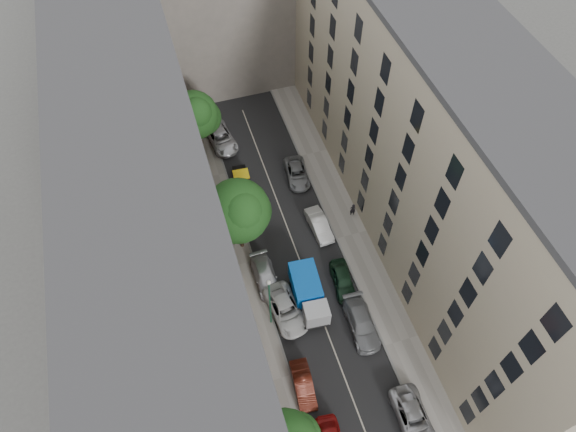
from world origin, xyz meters
name	(u,v)px	position (x,y,z in m)	size (l,w,h in m)	color
ground	(296,250)	(0.00, 0.00, 0.00)	(120.00, 120.00, 0.00)	#4C4C49
road_surface	(296,250)	(0.00, 0.00, 0.01)	(8.00, 44.00, 0.02)	black
sidewalk_left	(238,265)	(-5.50, 0.00, 0.07)	(3.00, 44.00, 0.15)	gray
sidewalk_right	(352,235)	(5.50, 0.00, 0.07)	(3.00, 44.00, 0.15)	gray
building_left	(154,214)	(-11.00, 0.00, 10.00)	(8.00, 44.00, 20.00)	#4C4A47
building_right	(428,149)	(11.00, 0.00, 10.00)	(8.00, 44.00, 20.00)	tan
tarp_truck	(308,293)	(-0.60, -5.21, 1.40)	(2.57, 5.64, 2.53)	black
car_left_1	(303,385)	(-3.36, -12.19, 0.66)	(1.40, 4.01, 1.32)	#4D190F
car_left_2	(286,310)	(-2.80, -5.80, 0.72)	(2.40, 5.21, 1.45)	silver
car_left_3	(265,276)	(-3.54, -2.20, 0.68)	(1.91, 4.69, 1.36)	#BCBDC2
car_left_4	(243,210)	(-3.60, 5.40, 0.68)	(1.59, 3.96, 1.35)	black
car_left_5	(242,181)	(-2.80, 9.00, 0.66)	(1.40, 4.00, 1.32)	black
car_left_6	(221,138)	(-3.46, 15.52, 0.75)	(2.50, 5.43, 1.51)	#B7B7BC
car_right_0	(413,419)	(3.60, -17.00, 0.70)	(2.32, 5.02, 1.40)	#B4B5B9
car_right_1	(361,323)	(2.80, -8.84, 0.74)	(2.08, 5.11, 1.48)	slate
car_right_2	(343,280)	(2.80, -4.60, 0.72)	(1.69, 4.20, 1.43)	black
car_right_3	(319,225)	(2.80, 1.60, 0.69)	(1.46, 4.19, 1.38)	silver
car_right_4	(297,173)	(2.80, 8.37, 0.63)	(2.10, 4.56, 1.27)	slate
tree_mid	(239,213)	(-4.50, 1.79, 5.31)	(5.82, 5.63, 8.12)	#382619
tree_far	(195,117)	(-5.75, 14.53, 5.23)	(5.15, 4.86, 7.75)	#382619
lamp_post	(270,299)	(-4.20, -6.23, 4.38)	(0.36, 0.36, 6.95)	#1A5C3B
pedestrian	(353,210)	(6.40, 2.19, 0.92)	(0.56, 0.37, 1.54)	black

